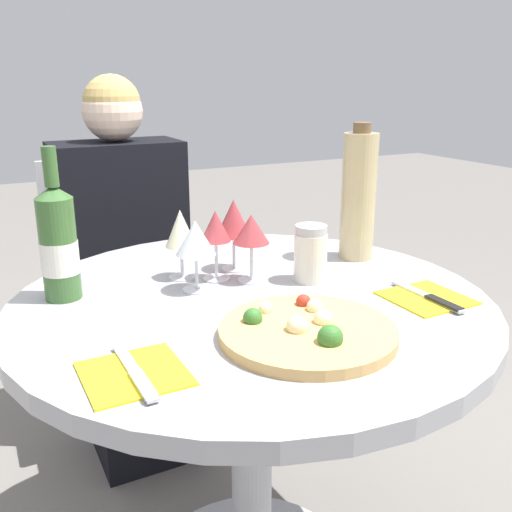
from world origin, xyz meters
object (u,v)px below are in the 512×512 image
Objects in this scene: chair_behind_diner at (121,297)px; wine_bottle at (58,244)px; dining_table at (251,364)px; tall_carafe at (358,196)px; seated_diner at (131,288)px; pizza_large at (309,330)px.

wine_bottle is at bearing 68.62° from chair_behind_diner.
tall_carafe is at bearing 18.93° from dining_table.
dining_table is at bearing -26.30° from wine_bottle.
seated_diner is at bearing 90.00° from chair_behind_diner.
chair_behind_diner is (-0.06, 0.87, -0.14)m from dining_table.
wine_bottle reaches higher than chair_behind_diner.
wine_bottle is at bearing 63.58° from seated_diner.
wine_bottle is (-0.34, 0.17, 0.27)m from dining_table.
wine_bottle reaches higher than pizza_large.
dining_table is 3.17× the size of pizza_large.
seated_diner is (-0.06, 0.72, -0.06)m from dining_table.
dining_table is 2.97× the size of tall_carafe.
pizza_large is (0.00, -0.21, 0.16)m from dining_table.
tall_carafe reaches higher than chair_behind_diner.
chair_behind_diner is at bearing -90.00° from seated_diner.
tall_carafe is (0.35, 0.33, 0.14)m from pizza_large.
seated_diner is (-0.00, -0.15, 0.08)m from chair_behind_diner.
seated_diner is 3.81× the size of pizza_large.
dining_table is 0.83× the size of seated_diner.
pizza_large is 0.94× the size of tall_carafe.
chair_behind_diner is at bearing 118.58° from tall_carafe.
dining_table is 1.09× the size of chair_behind_diner.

